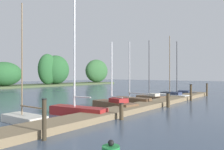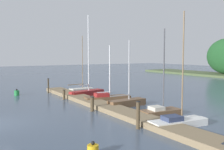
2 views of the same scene
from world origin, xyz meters
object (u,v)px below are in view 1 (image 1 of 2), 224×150
at_px(sailboat_1, 76,108).
at_px(sailboat_2, 113,104).
at_px(sailboat_0, 23,117).
at_px(mooring_piling_3, 191,92).
at_px(sailboat_5, 171,95).
at_px(mooring_piling_4, 207,90).
at_px(sailboat_3, 130,100).
at_px(sailboat_4, 150,97).
at_px(mooring_piling_2, 168,100).
at_px(sailboat_6, 178,92).
at_px(mooring_piling_0, 44,119).
at_px(mooring_piling_1, 121,111).

relative_size(sailboat_1, sailboat_2, 1.62).
height_order(sailboat_0, mooring_piling_3, sailboat_0).
bearing_deg(sailboat_5, mooring_piling_4, -108.09).
relative_size(sailboat_3, sailboat_4, 0.90).
xyz_separation_m(sailboat_1, mooring_piling_4, (18.44, -2.88, 0.32)).
distance_m(sailboat_3, mooring_piling_3, 6.70).
bearing_deg(sailboat_1, mooring_piling_4, -109.67).
height_order(sailboat_2, sailboat_5, sailboat_5).
xyz_separation_m(sailboat_1, sailboat_2, (3.90, 0.11, -0.13)).
bearing_deg(sailboat_3, sailboat_1, 90.36).
distance_m(sailboat_4, sailboat_5, 2.96).
height_order(sailboat_3, mooring_piling_3, sailboat_3).
bearing_deg(mooring_piling_3, mooring_piling_2, -178.89).
relative_size(sailboat_6, mooring_piling_0, 4.21).
height_order(mooring_piling_1, mooring_piling_4, mooring_piling_4).
height_order(sailboat_3, sailboat_6, sailboat_6).
bearing_deg(sailboat_5, mooring_piling_3, 167.31).
bearing_deg(mooring_piling_4, mooring_piling_0, -179.95).
relative_size(sailboat_0, sailboat_1, 0.77).
distance_m(sailboat_0, sailboat_6, 20.58).
distance_m(sailboat_0, sailboat_4, 13.70).
xyz_separation_m(sailboat_1, sailboat_5, (13.38, -0.49, -0.15)).
distance_m(sailboat_6, mooring_piling_3, 6.00).
bearing_deg(mooring_piling_0, mooring_piling_2, -0.85).
bearing_deg(sailboat_3, mooring_piling_4, -108.82).
relative_size(mooring_piling_3, mooring_piling_4, 1.05).
distance_m(sailboat_4, mooring_piling_4, 8.56).
height_order(sailboat_5, sailboat_6, sailboat_5).
distance_m(sailboat_2, mooring_piling_2, 4.35).
relative_size(sailboat_5, sailboat_6, 1.00).
bearing_deg(mooring_piling_2, mooring_piling_4, 0.91).
distance_m(sailboat_2, mooring_piling_3, 9.13).
height_order(sailboat_3, sailboat_4, sailboat_4).
bearing_deg(mooring_piling_3, mooring_piling_4, 0.72).
bearing_deg(mooring_piling_1, sailboat_2, 44.90).
bearing_deg(mooring_piling_4, sailboat_1, 171.12).
xyz_separation_m(sailboat_0, sailboat_5, (16.45, -1.26, 0.04)).
distance_m(sailboat_3, sailboat_5, 6.73).
bearing_deg(sailboat_3, mooring_piling_2, 179.66).
bearing_deg(mooring_piling_3, sailboat_1, 166.68).
height_order(sailboat_4, mooring_piling_2, sailboat_4).
bearing_deg(sailboat_3, sailboat_0, 84.75).
bearing_deg(sailboat_6, mooring_piling_0, 86.25).
distance_m(sailboat_5, sailboat_6, 4.20).
height_order(mooring_piling_0, mooring_piling_3, mooring_piling_0).
bearing_deg(sailboat_6, sailboat_0, 76.53).
bearing_deg(mooring_piling_3, sailboat_3, 149.77).
relative_size(sailboat_2, sailboat_4, 0.83).
relative_size(sailboat_0, mooring_piling_0, 3.95).
relative_size(sailboat_1, mooring_piling_0, 5.10).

